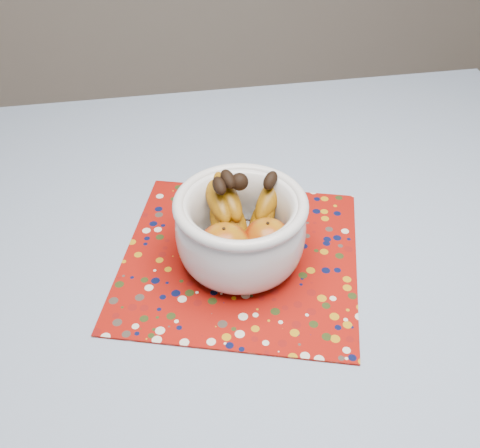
# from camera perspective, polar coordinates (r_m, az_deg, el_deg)

# --- Properties ---
(table) EXTENTS (1.20, 1.20, 0.75)m
(table) POSITION_cam_1_polar(r_m,az_deg,el_deg) (0.99, 5.83, -8.33)
(table) COLOR brown
(table) RESTS_ON ground
(tablecloth) EXTENTS (1.32, 1.32, 0.01)m
(tablecloth) POSITION_cam_1_polar(r_m,az_deg,el_deg) (0.93, 6.16, -5.01)
(tablecloth) COLOR #647EA7
(tablecloth) RESTS_ON table
(placemat) EXTENTS (0.48, 0.48, 0.00)m
(placemat) POSITION_cam_1_polar(r_m,az_deg,el_deg) (0.94, 0.02, -3.38)
(placemat) COLOR maroon
(placemat) RESTS_ON tablecloth
(fruit_bowl) EXTENTS (0.23, 0.22, 0.15)m
(fruit_bowl) POSITION_cam_1_polar(r_m,az_deg,el_deg) (0.89, 0.15, 0.04)
(fruit_bowl) COLOR silver
(fruit_bowl) RESTS_ON placemat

